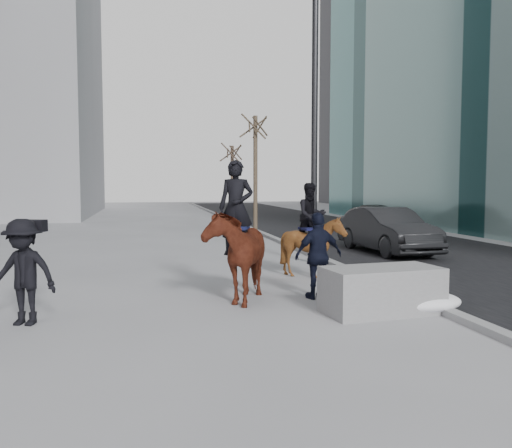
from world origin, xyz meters
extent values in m
plane|color=gray|center=(0.00, 0.00, 0.00)|extent=(120.00, 120.00, 0.00)
cube|color=black|center=(7.00, 10.00, 0.01)|extent=(8.00, 90.00, 0.01)
cube|color=gray|center=(3.00, 10.00, 0.06)|extent=(0.25, 90.00, 0.12)
cube|color=gray|center=(1.92, -0.69, 0.41)|extent=(2.18, 1.26, 0.83)
imported|color=black|center=(5.75, 7.24, 0.77)|extent=(1.89, 4.73, 1.53)
imported|color=black|center=(9.24, 16.58, 0.63)|extent=(1.95, 4.42, 1.26)
imported|color=#47180E|center=(-0.43, 0.94, 0.92)|extent=(1.68, 2.38, 1.83)
imported|color=black|center=(-0.43, 1.09, 1.85)|extent=(0.81, 0.67, 1.92)
cube|color=#11153E|center=(-0.43, 1.09, 1.44)|extent=(0.64, 0.69, 0.06)
imported|color=#451F0D|center=(1.82, 3.09, 0.77)|extent=(1.40, 1.53, 1.54)
imported|color=black|center=(1.82, 3.24, 1.54)|extent=(0.85, 0.69, 1.60)
cube|color=#0E0F34|center=(1.82, 3.24, 1.21)|extent=(0.54, 0.61, 0.06)
imported|color=black|center=(1.19, 0.73, 0.88)|extent=(1.09, 0.61, 1.75)
cylinder|color=#C94D0B|center=(1.14, 1.28, 1.15)|extent=(0.04, 0.18, 0.07)
imported|color=black|center=(-4.20, -0.27, 0.88)|extent=(1.28, 0.99, 1.75)
cube|color=black|center=(-4.05, -0.02, 1.62)|extent=(0.41, 0.33, 0.20)
cylinder|color=black|center=(2.60, 5.47, 4.50)|extent=(0.18, 0.18, 9.00)
ellipsoid|color=white|center=(2.70, 2.66, 0.16)|extent=(1.26, 0.80, 0.32)
ellipsoid|color=white|center=(2.70, -0.76, 0.18)|extent=(1.44, 0.91, 0.37)
camera|label=1|loc=(-2.22, -9.65, 2.32)|focal=38.00mm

